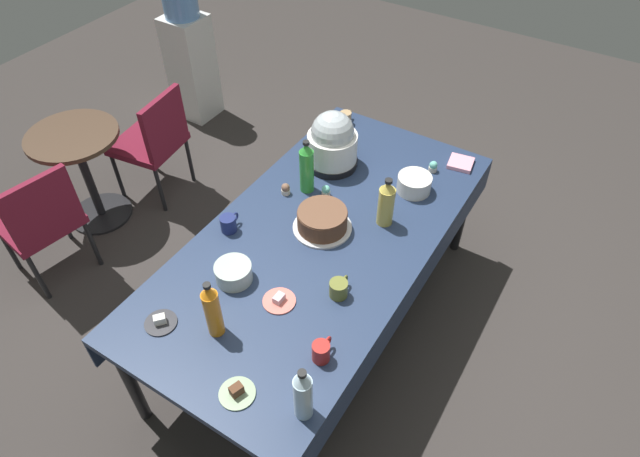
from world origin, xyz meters
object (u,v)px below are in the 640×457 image
at_px(coffee_mug_navy, 229,224).
at_px(soda_bottle_ginger_ale, 386,203).
at_px(dessert_plate_sage, 237,392).
at_px(cupcake_mint, 433,167).
at_px(soda_bottle_lime_soda, 307,168).
at_px(coffee_mug_red, 321,351).
at_px(glass_salad_bowl, 233,273).
at_px(soda_bottle_water, 303,395).
at_px(maroon_chair_left, 40,218).
at_px(soda_bottle_orange_juice, 212,310).
at_px(dessert_plate_charcoal, 161,322).
at_px(cupcake_lemon, 286,189).
at_px(cupcake_cocoa, 326,191).
at_px(water_cooler, 189,53).
at_px(frosted_layer_cake, 322,220).
at_px(maroon_chair_right, 154,138).
at_px(dessert_plate_coral, 279,300).
at_px(potluck_table, 320,243).
at_px(coffee_mug_tan, 346,118).
at_px(slow_cooker, 332,142).
at_px(coffee_mug_olive, 339,288).
at_px(round_cafe_table, 82,161).
at_px(ceramic_snack_bowl, 414,184).

bearing_deg(coffee_mug_navy, soda_bottle_ginger_ale, -53.90).
xyz_separation_m(dessert_plate_sage, soda_bottle_ginger_ale, (1.21, -0.05, 0.12)).
height_order(cupcake_mint, soda_bottle_lime_soda, soda_bottle_lime_soda).
bearing_deg(coffee_mug_red, glass_salad_bowl, 75.80).
relative_size(soda_bottle_water, maroon_chair_left, 0.35).
distance_m(glass_salad_bowl, soda_bottle_orange_juice, 0.32).
height_order(dessert_plate_charcoal, soda_bottle_ginger_ale, soda_bottle_ginger_ale).
relative_size(cupcake_lemon, soda_bottle_water, 0.23).
height_order(dessert_plate_charcoal, cupcake_cocoa, cupcake_cocoa).
bearing_deg(water_cooler, frosted_layer_cake, -121.80).
bearing_deg(soda_bottle_water, soda_bottle_lime_soda, 32.30).
bearing_deg(maroon_chair_right, soda_bottle_orange_juice, -126.26).
relative_size(soda_bottle_lime_soda, soda_bottle_water, 1.10).
distance_m(dessert_plate_coral, maroon_chair_left, 1.74).
relative_size(potluck_table, maroon_chair_left, 2.59).
distance_m(cupcake_cocoa, coffee_mug_red, 1.05).
xyz_separation_m(coffee_mug_tan, maroon_chair_left, (-1.53, 1.25, -0.30)).
relative_size(dessert_plate_charcoal, maroon_chair_left, 0.17).
bearing_deg(potluck_table, soda_bottle_ginger_ale, -41.63).
height_order(dessert_plate_sage, cupcake_mint, cupcake_mint).
relative_size(cupcake_cocoa, coffee_mug_red, 0.57).
relative_size(frosted_layer_cake, coffee_mug_navy, 2.53).
relative_size(slow_cooker, soda_bottle_orange_juice, 1.09).
distance_m(glass_salad_bowl, coffee_mug_olive, 0.51).
bearing_deg(coffee_mug_red, maroon_chair_left, 88.47).
height_order(frosted_layer_cake, maroon_chair_left, frosted_layer_cake).
distance_m(soda_bottle_lime_soda, coffee_mug_red, 1.11).
distance_m(cupcake_cocoa, soda_bottle_ginger_ale, 0.39).
xyz_separation_m(dessert_plate_coral, round_cafe_table, (0.42, 1.94, -0.26)).
bearing_deg(cupcake_cocoa, soda_bottle_ginger_ale, -92.63).
relative_size(ceramic_snack_bowl, soda_bottle_water, 0.64).
height_order(cupcake_lemon, round_cafe_table, cupcake_lemon).
distance_m(cupcake_mint, maroon_chair_right, 1.99).
bearing_deg(coffee_mug_tan, soda_bottle_water, -154.71).
bearing_deg(glass_salad_bowl, maroon_chair_right, 58.88).
bearing_deg(slow_cooker, cupcake_mint, -64.27).
xyz_separation_m(slow_cooker, cupcake_lemon, (-0.37, 0.08, -0.13)).
bearing_deg(soda_bottle_orange_juice, water_cooler, 44.44).
bearing_deg(coffee_mug_tan, potluck_table, -157.37).
relative_size(frosted_layer_cake, soda_bottle_water, 1.05).
bearing_deg(soda_bottle_lime_soda, dessert_plate_coral, -156.38).
bearing_deg(soda_bottle_lime_soda, coffee_mug_olive, -136.08).
xyz_separation_m(soda_bottle_water, soda_bottle_orange_juice, (0.12, 0.54, 0.01)).
distance_m(coffee_mug_olive, coffee_mug_red, 0.35).
relative_size(soda_bottle_orange_juice, coffee_mug_tan, 2.86).
relative_size(cupcake_mint, round_cafe_table, 0.09).
height_order(maroon_chair_right, water_cooler, water_cooler).
xyz_separation_m(potluck_table, coffee_mug_olive, (-0.28, -0.28, 0.11)).
bearing_deg(soda_bottle_orange_juice, maroon_chair_left, 83.38).
bearing_deg(soda_bottle_water, round_cafe_table, 70.83).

